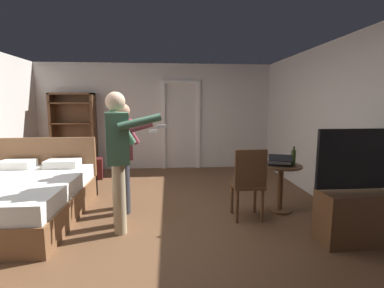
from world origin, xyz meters
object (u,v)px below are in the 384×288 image
Objects in this scene: bed at (20,198)px; person_striped_shirt at (124,150)px; bottle_on_table at (293,158)px; tv_flatscreen at (362,208)px; suitcase_dark at (89,169)px; side_table at (281,180)px; laptop at (280,162)px; wooden_chair at (249,181)px; person_blue_shirt at (118,152)px; bookshelf at (74,130)px.

person_striped_shirt reaches higher than bed.
bottle_on_table is at bearing -7.08° from person_striped_shirt.
suitcase_dark is at bearing 141.50° from tv_flatscreen.
tv_flatscreen is at bearing -23.36° from person_striped_shirt.
person_striped_shirt is at bearing 174.48° from side_table.
wooden_chair is (-0.52, -0.23, -0.21)m from laptop.
bed reaches higher than suitcase_dark.
person_blue_shirt is (-2.25, -0.43, 0.53)m from side_table.
suitcase_dark is (-3.46, 2.15, -0.60)m from bottle_on_table.
person_striped_shirt is 2.88× the size of suitcase_dark.
bookshelf is (-0.13, 2.76, 0.68)m from bed.
laptop is 2.25m from person_blue_shirt.
bottle_on_table reaches higher than laptop.
tv_flatscreen is 3.11m from person_striped_shirt.
person_striped_shirt is (-1.72, 0.49, 0.37)m from wooden_chair.
bookshelf reaches higher than tv_flatscreen.
tv_flatscreen is at bearing -46.73° from suitcase_dark.
laptop is at bearing -0.92° from bed.
bed is 4.35m from tv_flatscreen.
bookshelf is 1.15× the size of person_striped_shirt.
person_blue_shirt reaches higher than person_striped_shirt.
person_blue_shirt is (1.44, -0.44, 0.70)m from bed.
tv_flatscreen reaches higher than bed.
person_blue_shirt reaches higher than laptop.
suitcase_dark is (-1.07, 2.50, -0.78)m from person_blue_shirt.
bookshelf is at bearing 136.77° from wooden_chair.
tv_flatscreen is at bearing -11.60° from person_blue_shirt.
bottle_on_table is (0.14, -0.08, 0.35)m from side_table.
tv_flatscreen is at bearing -61.45° from side_table.
wooden_chair is at bearing -48.65° from suitcase_dark.
side_table is 2.51× the size of bottle_on_table.
tv_flatscreen is 1.08m from bottle_on_table.
person_blue_shirt reaches higher than bottle_on_table.
wooden_chair is 1.82m from person_striped_shirt.
bookshelf is 4.88m from bottle_on_table.
wooden_chair is (-1.11, 0.72, 0.14)m from tv_flatscreen.
bookshelf is 4.48m from wooden_chair.
wooden_chair is at bearing 5.12° from person_blue_shirt.
side_table is 1.27× the size of suitcase_dark.
wooden_chair is at bearing -155.76° from laptop.
wooden_chair is 0.57× the size of person_blue_shirt.
wooden_chair is 1.80× the size of suitcase_dark.
wooden_chair is 3.63m from suitcase_dark.
bookshelf reaches higher than person_blue_shirt.
tv_flatscreen is 1.17m from laptop.
suitcase_dark is (-1.04, 1.85, -0.70)m from person_striped_shirt.
laptop is at bearing 24.24° from wooden_chair.
person_striped_shirt is at bearing -59.07° from bookshelf.
suitcase_dark is at bearing 148.10° from bottle_on_table.
laptop is 0.26× the size of person_striped_shirt.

